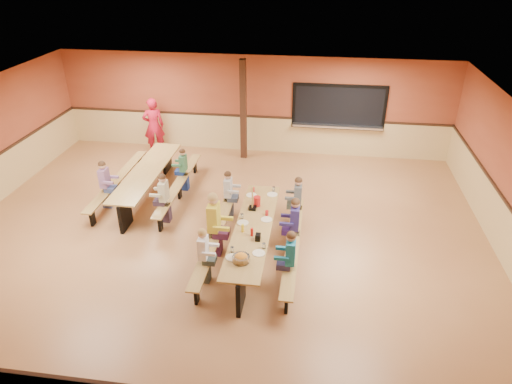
# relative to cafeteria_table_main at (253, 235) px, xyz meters

# --- Properties ---
(ground) EXTENTS (12.00, 12.00, 0.00)m
(ground) POSITION_rel_cafeteria_table_main_xyz_m (-0.84, 0.65, -0.53)
(ground) COLOR #915D37
(ground) RESTS_ON ground
(room_envelope) EXTENTS (12.04, 10.04, 3.02)m
(room_envelope) POSITION_rel_cafeteria_table_main_xyz_m (-0.84, 0.65, 0.16)
(room_envelope) COLOR #9A482D
(room_envelope) RESTS_ON ground
(kitchen_pass_through) EXTENTS (2.78, 0.28, 1.38)m
(kitchen_pass_through) POSITION_rel_cafeteria_table_main_xyz_m (1.76, 5.61, 0.96)
(kitchen_pass_through) COLOR black
(kitchen_pass_through) RESTS_ON ground
(structural_post) EXTENTS (0.18, 0.18, 3.00)m
(structural_post) POSITION_rel_cafeteria_table_main_xyz_m (-1.04, 5.05, 0.97)
(structural_post) COLOR black
(structural_post) RESTS_ON ground
(cafeteria_table_main) EXTENTS (1.91, 3.70, 0.74)m
(cafeteria_table_main) POSITION_rel_cafeteria_table_main_xyz_m (0.00, 0.00, 0.00)
(cafeteria_table_main) COLOR olive
(cafeteria_table_main) RESTS_ON ground
(cafeteria_table_second) EXTENTS (1.91, 3.70, 0.74)m
(cafeteria_table_second) POSITION_rel_cafeteria_table_main_xyz_m (-3.09, 2.24, 0.00)
(cafeteria_table_second) COLOR olive
(cafeteria_table_second) RESTS_ON ground
(seated_child_white_left) EXTENTS (0.36, 0.29, 1.18)m
(seated_child_white_left) POSITION_rel_cafeteria_table_main_xyz_m (-0.83, -0.92, 0.06)
(seated_child_white_left) COLOR white
(seated_child_white_left) RESTS_ON ground
(seated_adult_yellow) EXTENTS (0.47, 0.39, 1.42)m
(seated_adult_yellow) POSITION_rel_cafeteria_table_main_xyz_m (-0.83, 0.00, 0.19)
(seated_adult_yellow) COLOR gold
(seated_adult_yellow) RESTS_ON ground
(seated_child_grey_left) EXTENTS (0.36, 0.29, 1.19)m
(seated_child_grey_left) POSITION_rel_cafeteria_table_main_xyz_m (-0.83, 1.52, 0.07)
(seated_child_grey_left) COLOR #B8B8B8
(seated_child_grey_left) RESTS_ON ground
(seated_child_teal_right) EXTENTS (0.38, 0.31, 1.23)m
(seated_child_teal_right) POSITION_rel_cafeteria_table_main_xyz_m (0.83, -0.86, 0.09)
(seated_child_teal_right) COLOR #196D8C
(seated_child_teal_right) RESTS_ON ground
(seated_child_navy_right) EXTENTS (0.40, 0.32, 1.26)m
(seated_child_navy_right) POSITION_rel_cafeteria_table_main_xyz_m (0.83, 0.32, 0.11)
(seated_child_navy_right) COLOR navy
(seated_child_navy_right) RESTS_ON ground
(seated_child_char_right) EXTENTS (0.37, 0.30, 1.21)m
(seated_child_char_right) POSITION_rel_cafeteria_table_main_xyz_m (0.83, 1.40, 0.08)
(seated_child_char_right) COLOR #474D50
(seated_child_char_right) RESTS_ON ground
(seated_child_purple_sec) EXTENTS (0.38, 0.31, 1.23)m
(seated_child_purple_sec) POSITION_rel_cafeteria_table_main_xyz_m (-3.92, 1.56, 0.09)
(seated_child_purple_sec) COLOR slate
(seated_child_purple_sec) RESTS_ON ground
(seated_child_green_sec) EXTENTS (0.34, 0.28, 1.15)m
(seated_child_green_sec) POSITION_rel_cafeteria_table_main_xyz_m (-2.27, 2.73, 0.05)
(seated_child_green_sec) COLOR #38734E
(seated_child_green_sec) RESTS_ON ground
(seated_child_tan_sec) EXTENTS (0.37, 0.31, 1.22)m
(seated_child_tan_sec) POSITION_rel_cafeteria_table_main_xyz_m (-2.27, 1.11, 0.08)
(seated_child_tan_sec) COLOR #B9B692
(seated_child_tan_sec) RESTS_ON ground
(standing_woman) EXTENTS (0.76, 0.65, 1.76)m
(standing_woman) POSITION_rel_cafeteria_table_main_xyz_m (-3.86, 5.04, 0.36)
(standing_woman) COLOR #B5142D
(standing_woman) RESTS_ON ground
(punch_pitcher) EXTENTS (0.16, 0.16, 0.22)m
(punch_pitcher) POSITION_rel_cafeteria_table_main_xyz_m (-0.04, 0.86, 0.32)
(punch_pitcher) COLOR #B41818
(punch_pitcher) RESTS_ON cafeteria_table_main
(chip_bowl) EXTENTS (0.32, 0.32, 0.15)m
(chip_bowl) POSITION_rel_cafeteria_table_main_xyz_m (-0.05, -1.18, 0.29)
(chip_bowl) COLOR orange
(chip_bowl) RESTS_ON cafeteria_table_main
(napkin_dispenser) EXTENTS (0.10, 0.14, 0.13)m
(napkin_dispenser) POSITION_rel_cafeteria_table_main_xyz_m (0.16, -0.46, 0.28)
(napkin_dispenser) COLOR black
(napkin_dispenser) RESTS_ON cafeteria_table_main
(condiment_mustard) EXTENTS (0.06, 0.06, 0.17)m
(condiment_mustard) POSITION_rel_cafeteria_table_main_xyz_m (-0.18, -0.22, 0.30)
(condiment_mustard) COLOR yellow
(condiment_mustard) RESTS_ON cafeteria_table_main
(condiment_ketchup) EXTENTS (0.06, 0.06, 0.17)m
(condiment_ketchup) POSITION_rel_cafeteria_table_main_xyz_m (0.02, -0.33, 0.30)
(condiment_ketchup) COLOR #B2140F
(condiment_ketchup) RESTS_ON cafeteria_table_main
(table_paddle) EXTENTS (0.16, 0.16, 0.56)m
(table_paddle) POSITION_rel_cafeteria_table_main_xyz_m (-0.12, 0.69, 0.35)
(table_paddle) COLOR black
(table_paddle) RESTS_ON cafeteria_table_main
(place_settings) EXTENTS (0.65, 3.30, 0.11)m
(place_settings) POSITION_rel_cafeteria_table_main_xyz_m (0.00, -0.00, 0.27)
(place_settings) COLOR beige
(place_settings) RESTS_ON cafeteria_table_main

